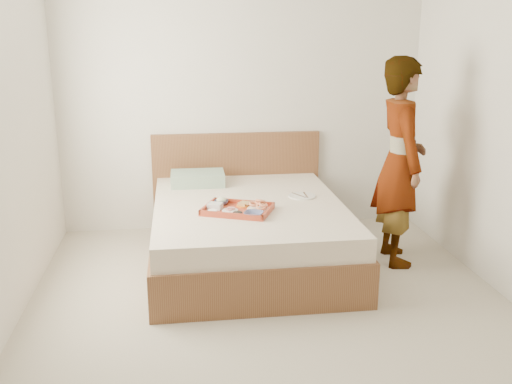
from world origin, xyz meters
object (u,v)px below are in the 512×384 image
object	(u,v)px
bed	(249,233)
person	(400,162)
tray	(238,209)
dinner_plate	(302,196)

from	to	relation	value
bed	person	distance (m)	1.39
tray	person	size ratio (longest dim) A/B	0.30
bed	dinner_plate	distance (m)	0.57
dinner_plate	bed	bearing A→B (deg)	-165.99
dinner_plate	person	bearing A→B (deg)	-16.84
dinner_plate	person	distance (m)	0.87
tray	dinner_plate	xyz separation A→B (m)	(0.60, 0.35, -0.02)
tray	person	distance (m)	1.41
bed	person	xyz separation A→B (m)	(1.25, -0.11, 0.60)
bed	tray	bearing A→B (deg)	-116.29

